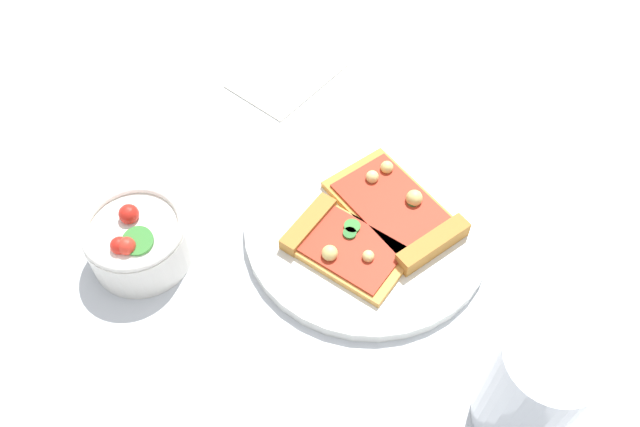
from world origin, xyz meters
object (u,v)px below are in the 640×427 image
paper_napkin (286,75)px  pizza_slice_near (401,213)px  soda_glass (532,391)px  pizza_slice_far (340,244)px  salad_bowl (138,240)px  plate (370,228)px

paper_napkin → pizza_slice_near: bearing=-29.7°
soda_glass → pizza_slice_far: bearing=163.2°
salad_bowl → soda_glass: 0.41m
soda_glass → paper_napkin: bearing=147.5°
plate → pizza_slice_near: size_ratio=1.58×
plate → salad_bowl: 0.25m
soda_glass → paper_napkin: (-0.43, 0.28, -0.06)m
paper_napkin → soda_glass: bearing=-32.5°
plate → pizza_slice_far: 0.05m
plate → pizza_slice_near: bearing=48.8°
pizza_slice_near → paper_napkin: pizza_slice_near is taller
pizza_slice_far → soda_glass: 0.24m
pizza_slice_far → pizza_slice_near: bearing=62.7°
pizza_slice_near → soda_glass: soda_glass is taller
plate → soda_glass: (0.22, -0.11, 0.06)m
salad_bowl → soda_glass: soda_glass is taller
soda_glass → salad_bowl: bearing=-174.0°
plate → soda_glass: soda_glass is taller
pizza_slice_near → pizza_slice_far: bearing=-117.3°
pizza_slice_near → soda_glass: 0.24m
salad_bowl → paper_napkin: bearing=94.0°
paper_napkin → plate: bearing=-37.0°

